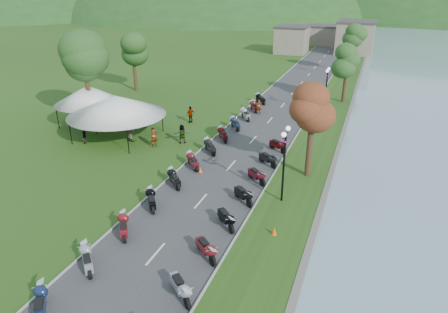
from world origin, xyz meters
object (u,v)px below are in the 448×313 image
(pedestrian_a, at_px, (155,147))
(pedestrian_b, at_px, (131,141))
(vendor_tent_main, at_px, (117,117))
(pedestrian_c, at_px, (85,143))

(pedestrian_a, distance_m, pedestrian_b, 2.79)
(vendor_tent_main, relative_size, pedestrian_c, 3.44)
(pedestrian_b, height_order, pedestrian_c, pedestrian_b)
(pedestrian_c, bearing_deg, vendor_tent_main, 101.72)
(vendor_tent_main, distance_m, pedestrian_b, 2.52)
(pedestrian_a, height_order, pedestrian_c, pedestrian_a)
(vendor_tent_main, height_order, pedestrian_a, vendor_tent_main)
(pedestrian_a, xyz_separation_m, pedestrian_c, (-6.29, -1.56, 0.00))
(vendor_tent_main, distance_m, pedestrian_c, 3.76)
(pedestrian_c, bearing_deg, pedestrian_b, 82.31)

